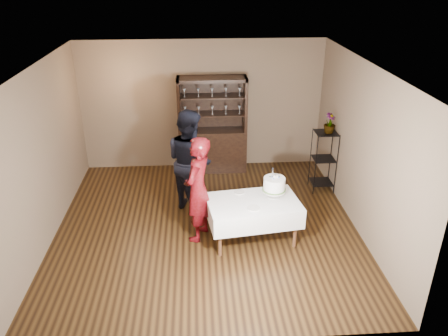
{
  "coord_description": "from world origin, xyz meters",
  "views": [
    {
      "loc": [
        -0.13,
        -6.27,
        4.06
      ],
      "look_at": [
        0.3,
        0.1,
        1.04
      ],
      "focal_mm": 35.0,
      "sensor_mm": 36.0,
      "label": 1
    }
  ],
  "objects_px": {
    "plant_etagere": "(323,159)",
    "cake_table": "(253,211)",
    "woman": "(198,189)",
    "potted_plant": "(330,123)",
    "china_hutch": "(213,140)",
    "man": "(190,160)",
    "cake": "(274,185)"
  },
  "relations": [
    {
      "from": "plant_etagere",
      "to": "woman",
      "type": "relative_size",
      "value": 0.69
    },
    {
      "from": "china_hutch",
      "to": "plant_etagere",
      "type": "bearing_deg",
      "value": -26.83
    },
    {
      "from": "china_hutch",
      "to": "woman",
      "type": "distance_m",
      "value": 2.57
    },
    {
      "from": "cake_table",
      "to": "plant_etagere",
      "type": "bearing_deg",
      "value": 46.26
    },
    {
      "from": "woman",
      "to": "potted_plant",
      "type": "height_order",
      "value": "woman"
    },
    {
      "from": "plant_etagere",
      "to": "man",
      "type": "relative_size",
      "value": 0.65
    },
    {
      "from": "potted_plant",
      "to": "cake",
      "type": "bearing_deg",
      "value": -130.55
    },
    {
      "from": "cake_table",
      "to": "man",
      "type": "bearing_deg",
      "value": 131.45
    },
    {
      "from": "china_hutch",
      "to": "potted_plant",
      "type": "xyz_separation_m",
      "value": [
        2.12,
        -1.08,
        0.71
      ]
    },
    {
      "from": "cake_table",
      "to": "man",
      "type": "relative_size",
      "value": 0.82
    },
    {
      "from": "woman",
      "to": "plant_etagere",
      "type": "bearing_deg",
      "value": 144.25
    },
    {
      "from": "china_hutch",
      "to": "woman",
      "type": "xyz_separation_m",
      "value": [
        -0.34,
        -2.54,
        0.2
      ]
    },
    {
      "from": "china_hutch",
      "to": "man",
      "type": "bearing_deg",
      "value": -106.5
    },
    {
      "from": "potted_plant",
      "to": "china_hutch",
      "type": "bearing_deg",
      "value": 152.9
    },
    {
      "from": "cake_table",
      "to": "woman",
      "type": "distance_m",
      "value": 0.93
    },
    {
      "from": "plant_etagere",
      "to": "man",
      "type": "xyz_separation_m",
      "value": [
        -2.55,
        -0.52,
        0.27
      ]
    },
    {
      "from": "plant_etagere",
      "to": "china_hutch",
      "type": "bearing_deg",
      "value": 153.17
    },
    {
      "from": "china_hutch",
      "to": "woman",
      "type": "bearing_deg",
      "value": -97.54
    },
    {
      "from": "man",
      "to": "potted_plant",
      "type": "xyz_separation_m",
      "value": [
        2.58,
        0.49,
        0.46
      ]
    },
    {
      "from": "china_hutch",
      "to": "man",
      "type": "xyz_separation_m",
      "value": [
        -0.47,
        -1.57,
        0.26
      ]
    },
    {
      "from": "plant_etagere",
      "to": "cake_table",
      "type": "distance_m",
      "value": 2.26
    },
    {
      "from": "plant_etagere",
      "to": "woman",
      "type": "distance_m",
      "value": 2.85
    },
    {
      "from": "woman",
      "to": "potted_plant",
      "type": "distance_m",
      "value": 2.9
    },
    {
      "from": "plant_etagere",
      "to": "potted_plant",
      "type": "xyz_separation_m",
      "value": [
        0.04,
        -0.03,
        0.73
      ]
    },
    {
      "from": "plant_etagere",
      "to": "cake",
      "type": "xyz_separation_m",
      "value": [
        -1.22,
        -1.5,
        0.26
      ]
    },
    {
      "from": "plant_etagere",
      "to": "cake_table",
      "type": "height_order",
      "value": "plant_etagere"
    },
    {
      "from": "woman",
      "to": "potted_plant",
      "type": "bearing_deg",
      "value": 143.34
    },
    {
      "from": "plant_etagere",
      "to": "cake",
      "type": "relative_size",
      "value": 2.31
    },
    {
      "from": "plant_etagere",
      "to": "potted_plant",
      "type": "height_order",
      "value": "potted_plant"
    },
    {
      "from": "man",
      "to": "cake",
      "type": "height_order",
      "value": "man"
    },
    {
      "from": "woman",
      "to": "china_hutch",
      "type": "bearing_deg",
      "value": -164.99
    },
    {
      "from": "cake_table",
      "to": "cake",
      "type": "height_order",
      "value": "cake"
    }
  ]
}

